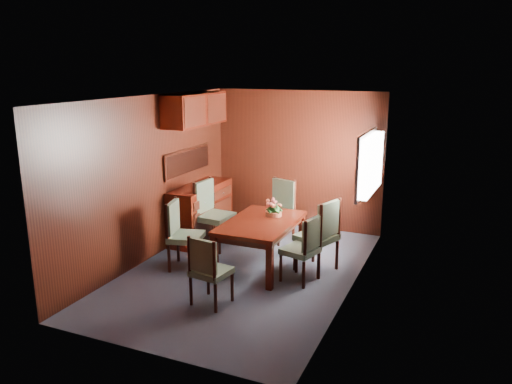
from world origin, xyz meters
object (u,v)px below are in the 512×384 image
at_px(dining_table, 261,227).
at_px(flower_centerpiece, 274,208).
at_px(chair_right_near, 305,245).
at_px(chair_head, 208,267).
at_px(chair_left_near, 181,231).
at_px(sideboard, 201,212).

bearing_deg(dining_table, flower_centerpiece, 75.48).
bearing_deg(chair_right_near, chair_head, 157.02).
xyz_separation_m(dining_table, flower_centerpiece, (0.07, 0.30, 0.22)).
distance_m(chair_right_near, chair_head, 1.39).
bearing_deg(chair_left_near, dining_table, 100.87).
height_order(dining_table, flower_centerpiece, flower_centerpiece).
relative_size(chair_left_near, chair_right_near, 1.07).
relative_size(chair_head, flower_centerpiece, 3.46).
height_order(chair_left_near, chair_right_near, chair_left_near).
height_order(chair_right_near, flower_centerpiece, flower_centerpiece).
distance_m(sideboard, chair_right_near, 2.35).
distance_m(chair_left_near, chair_head, 1.27).
distance_m(chair_left_near, chair_right_near, 1.77).
bearing_deg(chair_right_near, chair_left_near, 111.73).
relative_size(chair_left_near, chair_head, 1.12).
xyz_separation_m(sideboard, chair_right_near, (2.13, -0.99, 0.06)).
distance_m(chair_right_near, flower_centerpiece, 0.90).
xyz_separation_m(chair_head, flower_centerpiece, (0.19, 1.65, 0.31)).
xyz_separation_m(sideboard, chair_left_near, (0.37, -1.22, 0.10)).
bearing_deg(dining_table, chair_head, -95.28).
xyz_separation_m(chair_left_near, chair_right_near, (1.76, 0.22, -0.04)).
distance_m(sideboard, dining_table, 1.59).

